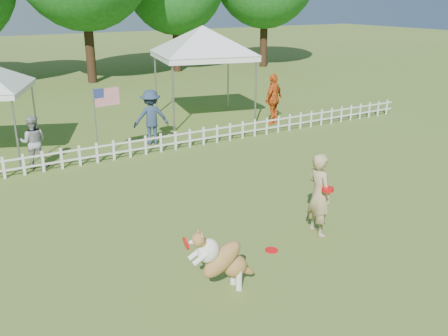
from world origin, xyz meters
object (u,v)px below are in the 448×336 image
Objects in this scene: dog at (223,259)px; handler at (319,194)px; canopy_tent_right at (203,75)px; flag_pole at (96,126)px; frisbee_on_turf at (271,250)px; spectator_a at (33,142)px; spectator_c at (273,99)px; spectator_b at (151,117)px.

handler is at bearing 21.42° from dog.
dog is 12.10m from canopy_tent_right.
flag_pole reaches higher than dog.
frisbee_on_turf is (-1.22, -0.11, -0.84)m from handler.
spectator_c is (8.71, 0.63, 0.20)m from spectator_a.
spectator_a is at bearing 104.28° from dog.
flag_pole is (-1.10, 6.84, 1.07)m from frisbee_on_turf.
spectator_c is (5.98, 7.99, 0.92)m from frisbee_on_turf.
spectator_a is 0.79× the size of spectator_c.
spectator_b is (2.49, 8.52, 0.31)m from dog.
handler is at bearing -93.61° from canopy_tent_right.
dog is 0.61× the size of spectator_c.
frisbee_on_turf is at bearing 95.55° from spectator_b.
handler is 0.96× the size of spectator_b.
spectator_b reaches higher than handler.
canopy_tent_right is at bearing 23.74° from flag_pole.
spectator_a is at bearing 110.34° from frisbee_on_turf.
flag_pole is 7.18m from spectator_c.
spectator_c is at bearing -154.45° from spectator_a.
spectator_a is 8.74m from spectator_c.
flag_pole is 1.16× the size of spectator_c.
spectator_c reaches higher than spectator_b.
dog is at bearing -100.26° from flag_pole.
spectator_c is at bearing -165.65° from spectator_b.
canopy_tent_right is at bearing 67.57° from frisbee_on_turf.
handler is 0.91× the size of spectator_c.
canopy_tent_right is 2.34× the size of spectator_a.
canopy_tent_right is 1.85× the size of spectator_c.
spectator_c is at bearing 54.62° from dog.
spectator_c is (4.97, 0.13, 0.06)m from spectator_b.
spectator_b reaches higher than dog.
dog is 1.71m from frisbee_on_turf.
canopy_tent_right is 3.87m from spectator_b.
handler is 7.75m from spectator_b.
dog is at bearing 111.14° from handler.
dog is at bearing 24.60° from spectator_c.
dog is at bearing -155.87° from frisbee_on_turf.
spectator_a is (-2.73, 7.36, 0.72)m from frisbee_on_turf.
dog is 0.33× the size of canopy_tent_right.
flag_pole reaches higher than spectator_c.
frisbee_on_turf is 0.11× the size of flag_pole.
frisbee_on_turf is at bearing 131.78° from spectator_a.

